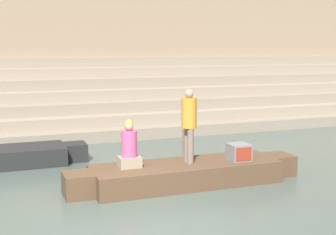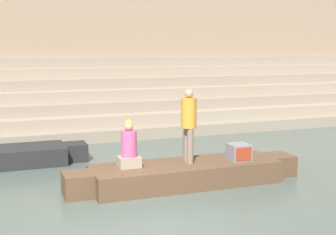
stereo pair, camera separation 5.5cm
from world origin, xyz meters
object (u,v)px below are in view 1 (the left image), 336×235
(mooring_post, at_px, (185,137))
(person_standing, at_px, (189,121))
(rowboat_main, at_px, (186,173))
(person_rowing, at_px, (129,148))
(tv_set, at_px, (239,152))

(mooring_post, bearing_deg, person_standing, -111.61)
(rowboat_main, height_order, person_rowing, person_rowing)
(rowboat_main, relative_size, person_standing, 3.29)
(person_standing, xyz_separation_m, mooring_post, (1.28, 3.22, -1.03))
(person_rowing, height_order, tv_set, person_rowing)
(person_standing, relative_size, tv_set, 3.53)
(rowboat_main, distance_m, mooring_post, 3.51)
(person_rowing, xyz_separation_m, mooring_post, (2.67, 3.12, -0.48))
(mooring_post, bearing_deg, rowboat_main, -112.51)
(person_rowing, distance_m, tv_set, 2.64)
(person_standing, bearing_deg, tv_set, -11.05)
(rowboat_main, xyz_separation_m, mooring_post, (1.34, 3.24, 0.19))
(rowboat_main, height_order, mooring_post, mooring_post)
(tv_set, bearing_deg, rowboat_main, 172.93)
(rowboat_main, xyz_separation_m, tv_set, (1.28, -0.16, 0.43))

